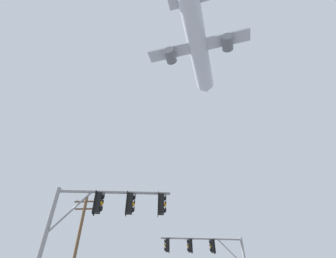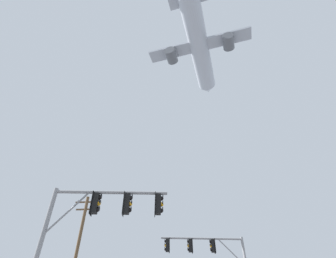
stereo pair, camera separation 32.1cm
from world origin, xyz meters
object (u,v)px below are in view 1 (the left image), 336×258
signal_pole_near (100,217)px  airplane (198,47)px  signal_pole_far (211,255)px  utility_pole (76,250)px

signal_pole_near → airplane: bearing=68.4°
signal_pole_near → signal_pole_far: size_ratio=0.90×
utility_pole → airplane: bearing=35.1°
signal_pole_near → utility_pole: size_ratio=0.57×
signal_pole_far → utility_pole: bearing=171.9°
utility_pole → airplane: airplane is taller
signal_pole_near → airplane: 48.81m
utility_pole → airplane: (13.90, 9.77, 42.24)m
signal_pole_near → signal_pole_far: bearing=60.2°
signal_pole_far → airplane: (2.76, 11.35, 42.98)m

